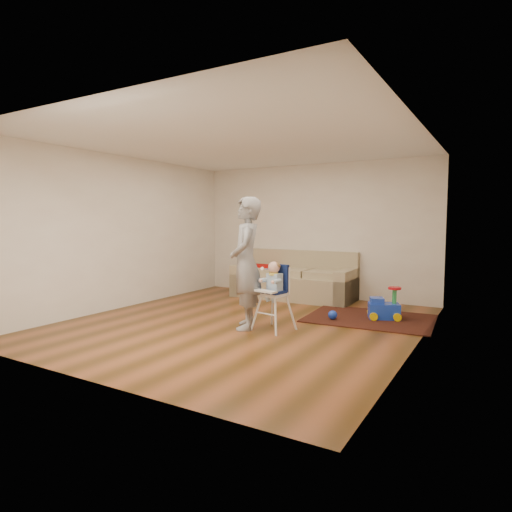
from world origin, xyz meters
The scene contains 9 objects.
ground centered at (0.00, 0.00, 0.00)m, with size 5.50×5.50×0.00m, color #44280C.
room_envelope centered at (0.00, 0.53, 1.88)m, with size 5.04×5.52×2.72m.
sofa centered at (-0.24, 2.30, 0.47)m, with size 2.45×1.03×0.94m.
side_table centered at (-0.95, 2.50, 0.27)m, with size 0.53×0.53×0.53m, color black, non-canonical shape.
area_rug centered at (1.59, 1.27, 0.01)m, with size 1.93×1.44×0.02m, color black.
ride_on_toy centered at (1.80, 1.33, 0.27)m, with size 0.47×0.33×0.51m, color blue, non-canonical shape.
toy_ball centered at (1.12, 0.87, 0.09)m, with size 0.14×0.14×0.14m, color blue.
high_chair centered at (0.60, -0.12, 0.48)m, with size 0.54×0.54×0.99m.
adult centered at (0.19, -0.22, 0.95)m, with size 0.69×0.45×1.90m, color gray.
Camera 1 is at (3.41, -5.43, 1.57)m, focal length 30.00 mm.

